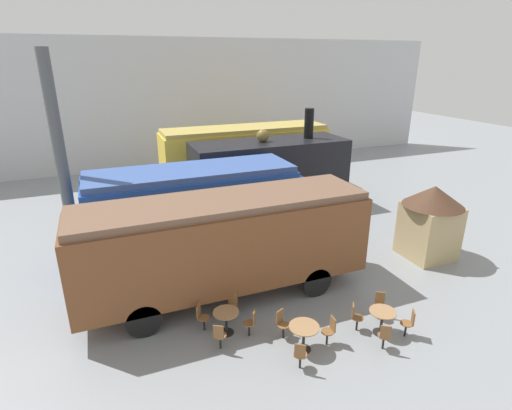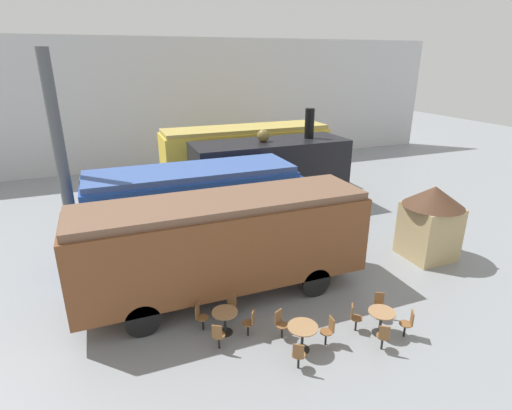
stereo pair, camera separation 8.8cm
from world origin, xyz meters
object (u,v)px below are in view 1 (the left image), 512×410
object	(u,v)px
cafe_table_mid	(304,331)
cafe_table_far	(226,317)
passenger_coach_wooden	(224,240)
ticket_kiosk	(431,218)
passenger_coach_vintage	(245,152)
cafe_table_near	(382,317)
steam_locomotive	(270,167)
streamlined_locomotive	(210,199)
visitor_person	(268,240)
cafe_chair_0	(385,335)

from	to	relation	value
cafe_table_mid	cafe_table_far	distance (m)	2.30
passenger_coach_wooden	ticket_kiosk	xyz separation A→B (m)	(8.46, -0.30, -0.39)
passenger_coach_vintage	cafe_table_near	size ratio (longest dim) A/B	12.90
passenger_coach_vintage	steam_locomotive	distance (m)	3.83
cafe_table_near	cafe_table_mid	world-z (taller)	cafe_table_mid
cafe_table_mid	passenger_coach_vintage	bearing A→B (deg)	75.73
streamlined_locomotive	visitor_person	size ratio (longest dim) A/B	6.58
cafe_chair_0	ticket_kiosk	bearing A→B (deg)	-19.86
cafe_chair_0	streamlined_locomotive	bearing A→B (deg)	50.27
steam_locomotive	cafe_table_far	bearing A→B (deg)	-120.41
visitor_person	cafe_table_mid	bearing A→B (deg)	-102.70
streamlined_locomotive	ticket_kiosk	bearing A→B (deg)	-28.79
passenger_coach_vintage	cafe_table_far	world-z (taller)	passenger_coach_vintage
visitor_person	passenger_coach_wooden	bearing A→B (deg)	-141.99
cafe_table_far	cafe_table_mid	bearing A→B (deg)	-39.97
steam_locomotive	cafe_table_far	world-z (taller)	steam_locomotive
cafe_table_near	visitor_person	xyz separation A→B (m)	(-1.27, 5.48, 0.27)
cafe_table_far	visitor_person	bearing A→B (deg)	52.05
cafe_table_mid	cafe_table_far	bearing A→B (deg)	140.03
passenger_coach_vintage	visitor_person	xyz separation A→B (m)	(-2.50, -9.25, -1.38)
steam_locomotive	ticket_kiosk	distance (m)	8.42
cafe_table_far	cafe_chair_0	distance (m)	4.46
passenger_coach_wooden	cafe_table_mid	xyz separation A→B (m)	(1.16, -3.42, -1.46)
passenger_coach_wooden	cafe_table_mid	distance (m)	3.90
passenger_coach_vintage	streamlined_locomotive	xyz separation A→B (m)	(-4.21, -7.09, -0.15)
steam_locomotive	visitor_person	xyz separation A→B (m)	(-2.45, -5.42, -1.42)
cafe_table_near	cafe_chair_0	distance (m)	0.76
cafe_table_near	ticket_kiosk	size ratio (longest dim) A/B	0.26
ticket_kiosk	cafe_table_far	bearing A→B (deg)	-169.74
passenger_coach_wooden	cafe_chair_0	distance (m)	5.57
cafe_chair_0	visitor_person	distance (m)	6.18
steam_locomotive	cafe_chair_0	xyz separation A→B (m)	(-1.60, -11.53, -1.75)
cafe_table_near	ticket_kiosk	bearing A→B (deg)	34.56
steam_locomotive	cafe_table_mid	size ratio (longest dim) A/B	9.62
steam_locomotive	streamlined_locomotive	distance (m)	5.29
passenger_coach_wooden	cafe_table_far	xyz separation A→B (m)	(-0.60, -1.94, -1.51)
streamlined_locomotive	cafe_table_far	size ratio (longest dim) A/B	13.46
streamlined_locomotive	cafe_table_far	xyz separation A→B (m)	(-1.24, -5.94, -1.52)
cafe_chair_0	visitor_person	world-z (taller)	visitor_person
cafe_table_far	ticket_kiosk	distance (m)	9.28
passenger_coach_vintage	cafe_table_far	xyz separation A→B (m)	(-5.45, -13.03, -1.67)
cafe_chair_0	cafe_table_near	bearing A→B (deg)	0.00
streamlined_locomotive	cafe_chair_0	bearing A→B (deg)	-72.78
steam_locomotive	passenger_coach_wooden	size ratio (longest dim) A/B	0.86
passenger_coach_vintage	cafe_chair_0	xyz separation A→B (m)	(-1.65, -15.36, -1.71)
cafe_table_far	ticket_kiosk	size ratio (longest dim) A/B	0.25
streamlined_locomotive	cafe_table_near	distance (m)	8.33
steam_locomotive	cafe_chair_0	world-z (taller)	steam_locomotive
passenger_coach_vintage	cafe_chair_0	distance (m)	15.54
visitor_person	cafe_table_far	bearing A→B (deg)	-127.95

